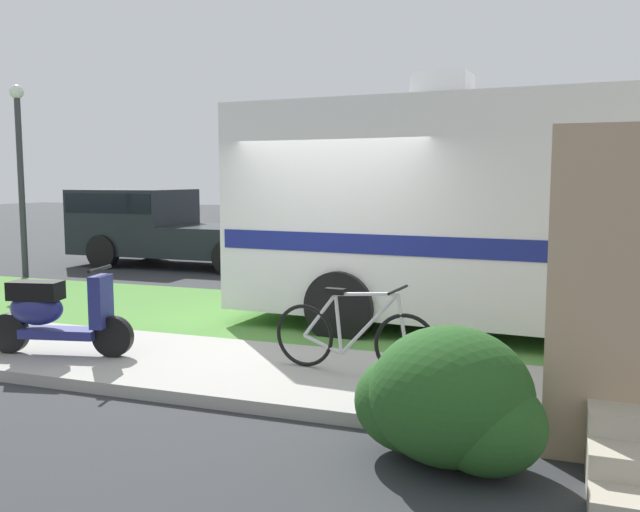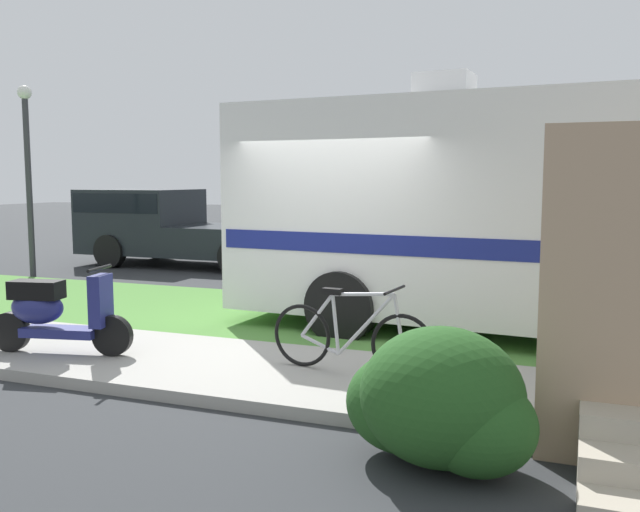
% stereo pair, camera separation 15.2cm
% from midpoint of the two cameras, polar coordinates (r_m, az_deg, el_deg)
% --- Properties ---
extents(ground_plane, '(80.00, 80.00, 0.00)m').
position_cam_midpoint_polar(ground_plane, '(8.08, -0.01, -8.01)').
color(ground_plane, '#2D3033').
extents(sidewalk, '(24.00, 2.00, 0.12)m').
position_cam_midpoint_polar(sidewalk, '(7.00, -3.57, -9.81)').
color(sidewalk, '#9E9B93').
rests_on(sidewalk, ground).
extents(grass_strip, '(24.00, 3.40, 0.08)m').
position_cam_midpoint_polar(grass_strip, '(9.45, 3.26, -5.63)').
color(grass_strip, '#4C8438').
rests_on(grass_strip, ground).
extents(motorhome_rv, '(7.75, 2.90, 3.50)m').
position_cam_midpoint_polar(motorhome_rv, '(8.82, 18.57, 3.81)').
color(motorhome_rv, silver).
rests_on(motorhome_rv, ground).
extents(scooter, '(1.63, 0.61, 0.97)m').
position_cam_midpoint_polar(scooter, '(7.96, -20.83, -4.41)').
color(scooter, black).
rests_on(scooter, ground).
extents(bicycle, '(1.72, 0.52, 0.87)m').
position_cam_midpoint_polar(bicycle, '(6.72, 3.21, -6.74)').
color(bicycle, black).
rests_on(bicycle, ground).
extents(pickup_truck_near, '(5.40, 2.16, 1.77)m').
position_cam_midpoint_polar(pickup_truck_near, '(16.35, -12.09, 2.57)').
color(pickup_truck_near, '#1E2328').
rests_on(pickup_truck_near, ground).
extents(bush_by_porch, '(1.38, 1.04, 0.98)m').
position_cam_midpoint_polar(bush_by_porch, '(4.94, 10.81, -12.03)').
color(bush_by_porch, '#23511E').
rests_on(bush_by_porch, ground).
extents(street_lamp_post, '(0.28, 0.28, 3.89)m').
position_cam_midpoint_polar(street_lamp_post, '(15.11, -23.01, 7.35)').
color(street_lamp_post, '#333338').
rests_on(street_lamp_post, ground).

